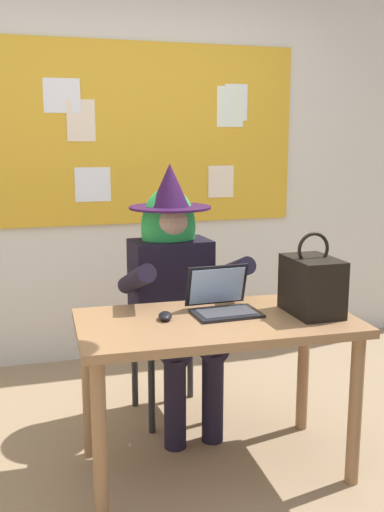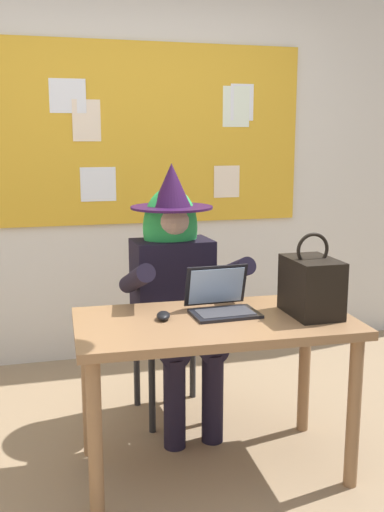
% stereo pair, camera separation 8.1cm
% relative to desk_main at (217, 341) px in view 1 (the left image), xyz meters
% --- Properties ---
extents(ground_plane, '(24.00, 24.00, 0.00)m').
position_rel_desk_main_xyz_m(ground_plane, '(-0.11, -0.10, -0.63)').
color(ground_plane, '#937A5B').
extents(wall_back_bulletin, '(5.33, 1.82, 2.87)m').
position_rel_desk_main_xyz_m(wall_back_bulletin, '(-0.11, 1.63, 0.82)').
color(wall_back_bulletin, silver).
rests_on(wall_back_bulletin, ground).
extents(desk_main, '(1.26, 0.70, 0.73)m').
position_rel_desk_main_xyz_m(desk_main, '(0.00, 0.00, 0.00)').
color(desk_main, '#8E6642').
rests_on(desk_main, ground).
extents(chair_at_desk, '(0.45, 0.45, 0.92)m').
position_rel_desk_main_xyz_m(chair_at_desk, '(-0.05, 0.69, -0.11)').
color(chair_at_desk, '#4C1E19').
rests_on(chair_at_desk, ground).
extents(person_costumed, '(0.61, 0.69, 1.40)m').
position_rel_desk_main_xyz_m(person_costumed, '(-0.05, 0.56, 0.17)').
color(person_costumed, black).
rests_on(person_costumed, ground).
extents(laptop, '(0.31, 0.27, 0.21)m').
position_rel_desk_main_xyz_m(laptop, '(0.06, 0.09, 0.15)').
color(laptop, black).
rests_on(laptop, desk_main).
extents(computer_mouse, '(0.08, 0.12, 0.03)m').
position_rel_desk_main_xyz_m(computer_mouse, '(-0.22, 0.05, 0.12)').
color(computer_mouse, black).
rests_on(computer_mouse, desk_main).
extents(handbag, '(0.20, 0.30, 0.38)m').
position_rel_desk_main_xyz_m(handbag, '(0.44, -0.05, 0.24)').
color(handbag, black).
rests_on(handbag, desk_main).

